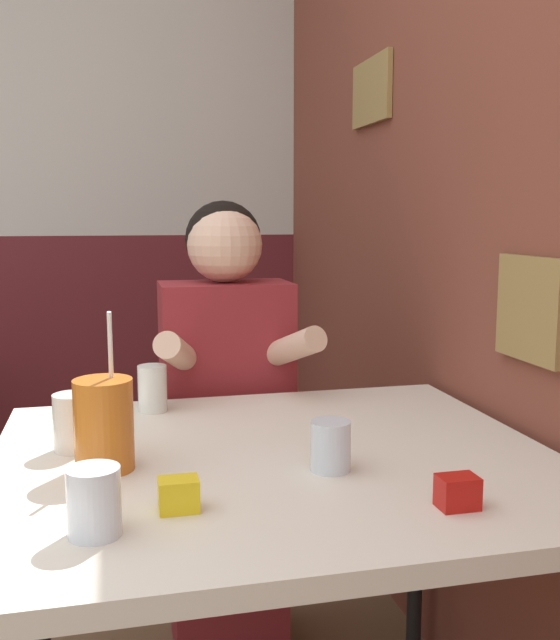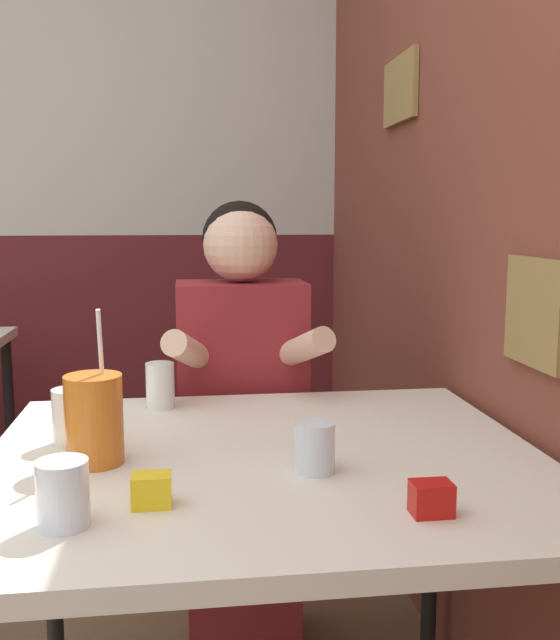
{
  "view_description": "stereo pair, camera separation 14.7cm",
  "coord_description": "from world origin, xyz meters",
  "views": [
    {
      "loc": [
        0.62,
        -0.83,
        1.18
      ],
      "look_at": [
        0.96,
        0.59,
        0.97
      ],
      "focal_mm": 40.0,
      "sensor_mm": 36.0,
      "label": 1
    },
    {
      "loc": [
        0.77,
        -0.86,
        1.18
      ],
      "look_at": [
        0.96,
        0.59,
        0.97
      ],
      "focal_mm": 40.0,
      "sensor_mm": 36.0,
      "label": 2
    }
  ],
  "objects": [
    {
      "name": "glass_near_pitcher",
      "position": [
        0.59,
        0.13,
        0.79
      ],
      "size": [
        0.07,
        0.07,
        0.1
      ],
      "color": "silver",
      "rests_on": "main_table"
    },
    {
      "name": "person_seated",
      "position": [
        0.91,
        1.0,
        0.64
      ],
      "size": [
        0.42,
        0.4,
        1.22
      ],
      "color": "maroon",
      "rests_on": "ground_plane"
    },
    {
      "name": "condiment_mustard",
      "position": [
        0.71,
        0.19,
        0.77
      ],
      "size": [
        0.06,
        0.04,
        0.05
      ],
      "color": "yellow",
      "rests_on": "main_table"
    },
    {
      "name": "brick_wall_right",
      "position": [
        1.48,
        1.18,
        1.35
      ],
      "size": [
        0.08,
        4.37,
        2.7
      ],
      "color": "brown",
      "rests_on": "ground_plane"
    },
    {
      "name": "main_table",
      "position": [
        0.91,
        0.41,
        0.68
      ],
      "size": [
        1.03,
        0.9,
        0.75
      ],
      "color": "beige",
      "rests_on": "ground_plane"
    },
    {
      "name": "cocktail_pitcher",
      "position": [
        0.6,
        0.4,
        0.83
      ],
      "size": [
        0.1,
        0.1,
        0.28
      ],
      "color": "#C6661E",
      "rests_on": "main_table"
    },
    {
      "name": "glass_far_side",
      "position": [
        0.55,
        0.52,
        0.8
      ],
      "size": [
        0.08,
        0.08,
        0.11
      ],
      "color": "silver",
      "rests_on": "main_table"
    },
    {
      "name": "condiment_ketchup",
      "position": [
        1.12,
        0.1,
        0.77
      ],
      "size": [
        0.06,
        0.04,
        0.05
      ],
      "color": "#B7140F",
      "rests_on": "main_table"
    },
    {
      "name": "back_wall",
      "position": [
        -0.01,
        2.4,
        1.36
      ],
      "size": [
        5.9,
        0.09,
        2.7
      ],
      "color": "silver",
      "rests_on": "ground_plane"
    },
    {
      "name": "glass_center",
      "position": [
        0.71,
        0.76,
        0.8
      ],
      "size": [
        0.07,
        0.07,
        0.1
      ],
      "color": "silver",
      "rests_on": "main_table"
    },
    {
      "name": "glass_by_brick",
      "position": [
        0.98,
        0.3,
        0.79
      ],
      "size": [
        0.07,
        0.07,
        0.09
      ],
      "color": "silver",
      "rests_on": "main_table"
    }
  ]
}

